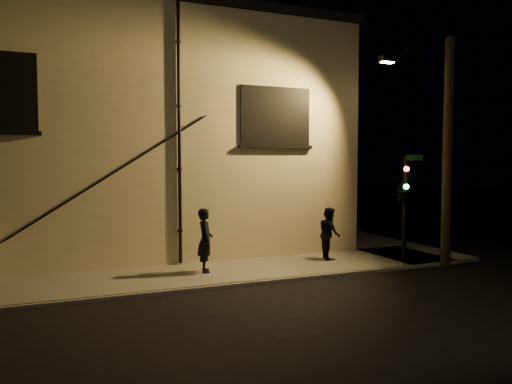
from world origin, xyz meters
name	(u,v)px	position (x,y,z in m)	size (l,w,h in m)	color
ground	(269,283)	(0.00, 0.00, 0.00)	(90.00, 90.00, 0.00)	black
sidewalk	(250,252)	(1.22, 4.39, 0.06)	(21.00, 16.00, 0.12)	slate
building	(116,138)	(-3.00, 8.99, 4.40)	(16.20, 12.23, 8.80)	beige
pedestrian_a	(205,240)	(-1.39, 1.54, 1.08)	(0.70, 0.46, 1.92)	black
pedestrian_b	(329,233)	(3.09, 1.81, 1.00)	(0.86, 0.67, 1.77)	black
traffic_signal	(402,191)	(4.79, 0.19, 2.50)	(1.39, 2.08, 3.53)	black
streetlamp_pole	(444,147)	(6.19, -0.14, 3.92)	(2.03, 1.39, 7.41)	black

